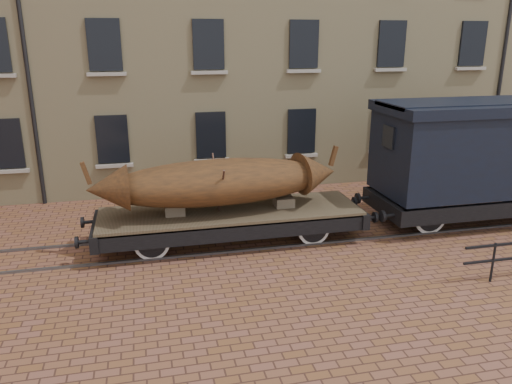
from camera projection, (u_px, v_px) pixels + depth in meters
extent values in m
plane|color=brown|center=(319.00, 234.00, 14.95)|extent=(90.00, 90.00, 0.00)
cube|color=beige|center=(312.00, 6.00, 22.81)|extent=(40.00, 10.00, 14.00)
cube|color=black|center=(5.00, 144.00, 16.86)|extent=(1.10, 0.12, 1.70)
cube|color=#A19A8F|center=(9.00, 171.00, 17.09)|extent=(1.30, 0.18, 0.12)
cube|color=black|center=(113.00, 139.00, 17.61)|extent=(1.10, 0.12, 1.70)
cube|color=#A19A8F|center=(115.00, 166.00, 17.84)|extent=(1.30, 0.18, 0.12)
cube|color=black|center=(211.00, 135.00, 18.37)|extent=(1.10, 0.12, 1.70)
cube|color=#A19A8F|center=(212.00, 160.00, 18.59)|extent=(1.30, 0.18, 0.12)
cube|color=black|center=(301.00, 131.00, 19.12)|extent=(1.10, 0.12, 1.70)
cube|color=#A19A8F|center=(301.00, 156.00, 19.35)|extent=(1.30, 0.18, 0.12)
cube|color=black|center=(385.00, 127.00, 19.87)|extent=(1.10, 0.12, 1.70)
cube|color=#A19A8F|center=(384.00, 151.00, 20.10)|extent=(1.30, 0.18, 0.12)
cube|color=black|center=(463.00, 124.00, 20.63)|extent=(1.10, 0.12, 1.70)
cube|color=#A19A8F|center=(461.00, 147.00, 20.85)|extent=(1.30, 0.18, 0.12)
cube|color=black|center=(104.00, 45.00, 16.66)|extent=(1.10, 0.12, 1.70)
cube|color=#A19A8F|center=(107.00, 74.00, 16.89)|extent=(1.30, 0.18, 0.12)
cube|color=black|center=(208.00, 44.00, 17.42)|extent=(1.10, 0.12, 1.70)
cube|color=#A19A8F|center=(209.00, 72.00, 17.64)|extent=(1.30, 0.18, 0.12)
cube|color=black|center=(304.00, 44.00, 18.17)|extent=(1.10, 0.12, 1.70)
cube|color=#A19A8F|center=(304.00, 71.00, 18.40)|extent=(1.30, 0.18, 0.12)
cube|color=black|center=(392.00, 44.00, 18.92)|extent=(1.10, 0.12, 1.70)
cube|color=#A19A8F|center=(390.00, 70.00, 19.15)|extent=(1.30, 0.18, 0.12)
cube|color=black|center=(473.00, 44.00, 19.68)|extent=(1.10, 0.12, 1.70)
cube|color=#A19A8F|center=(471.00, 68.00, 19.90)|extent=(1.30, 0.18, 0.12)
cylinder|color=black|center=(512.00, 1.00, 19.51)|extent=(0.14, 0.14, 14.00)
cube|color=#59595E|center=(328.00, 242.00, 14.27)|extent=(30.00, 0.08, 0.06)
cube|color=#59595E|center=(311.00, 225.00, 15.61)|extent=(30.00, 0.08, 0.06)
cylinder|color=black|center=(493.00, 262.00, 11.91)|extent=(0.06, 0.06, 1.00)
cube|color=brown|center=(231.00, 212.00, 14.10)|extent=(7.31, 2.14, 0.12)
cube|color=black|center=(238.00, 233.00, 13.24)|extent=(7.31, 0.16, 0.44)
cube|color=black|center=(225.00, 209.00, 15.09)|extent=(7.31, 0.16, 0.44)
cube|color=black|center=(97.00, 231.00, 13.38)|extent=(0.21, 2.24, 0.44)
cylinder|color=black|center=(84.00, 242.00, 12.64)|extent=(0.34, 0.10, 0.10)
cylinder|color=black|center=(77.00, 242.00, 12.61)|extent=(0.08, 0.31, 0.31)
cylinder|color=black|center=(89.00, 222.00, 14.00)|extent=(0.34, 0.10, 0.10)
cylinder|color=black|center=(82.00, 222.00, 13.97)|extent=(0.08, 0.31, 0.31)
cube|color=black|center=(351.00, 210.00, 14.96)|extent=(0.21, 2.24, 0.44)
cylinder|color=black|center=(370.00, 218.00, 14.33)|extent=(0.34, 0.10, 0.10)
cylinder|color=black|center=(375.00, 217.00, 14.37)|extent=(0.08, 0.31, 0.31)
cylinder|color=black|center=(349.00, 202.00, 15.69)|extent=(0.34, 0.10, 0.10)
cylinder|color=black|center=(354.00, 202.00, 15.73)|extent=(0.08, 0.31, 0.31)
cylinder|color=black|center=(151.00, 234.00, 13.75)|extent=(0.10, 1.85, 0.10)
cylinder|color=silver|center=(152.00, 244.00, 13.08)|extent=(0.94, 0.07, 0.94)
cylinder|color=black|center=(152.00, 244.00, 13.08)|extent=(0.77, 0.10, 0.77)
cube|color=black|center=(151.00, 237.00, 12.90)|extent=(0.88, 0.08, 0.10)
cylinder|color=silver|center=(150.00, 224.00, 14.42)|extent=(0.94, 0.07, 0.94)
cylinder|color=black|center=(150.00, 224.00, 14.42)|extent=(0.77, 0.10, 0.77)
cube|color=black|center=(150.00, 215.00, 14.46)|extent=(0.88, 0.08, 0.10)
cylinder|color=black|center=(306.00, 221.00, 14.71)|extent=(0.10, 1.85, 0.10)
cylinder|color=silver|center=(314.00, 229.00, 14.04)|extent=(0.94, 0.07, 0.94)
cylinder|color=black|center=(314.00, 229.00, 14.04)|extent=(0.77, 0.10, 0.77)
cube|color=black|center=(315.00, 223.00, 13.87)|extent=(0.88, 0.08, 0.10)
cylinder|color=silver|center=(298.00, 213.00, 15.38)|extent=(0.94, 0.07, 0.94)
cylinder|color=black|center=(298.00, 213.00, 15.38)|extent=(0.77, 0.10, 0.77)
cube|color=black|center=(297.00, 204.00, 15.42)|extent=(0.88, 0.08, 0.10)
cube|color=black|center=(231.00, 225.00, 14.21)|extent=(3.90, 0.06, 0.06)
cube|color=brown|center=(175.00, 210.00, 13.70)|extent=(0.54, 0.49, 0.27)
cube|color=brown|center=(284.00, 202.00, 14.38)|extent=(0.54, 0.49, 0.27)
ellipsoid|color=brown|center=(218.00, 182.00, 13.76)|extent=(6.32, 2.28, 1.24)
cone|color=brown|center=(107.00, 189.00, 12.95)|extent=(1.14, 1.24, 1.18)
cube|color=brown|center=(86.00, 173.00, 12.68)|extent=(0.25, 0.14, 0.60)
cone|color=brown|center=(317.00, 172.00, 14.53)|extent=(1.14, 1.24, 1.18)
cube|color=brown|center=(333.00, 156.00, 14.52)|extent=(0.25, 0.14, 0.60)
cylinder|color=#4A3229|center=(221.00, 192.00, 13.33)|extent=(0.05, 1.06, 1.47)
cylinder|color=#4A3229|center=(216.00, 182.00, 14.26)|extent=(0.05, 1.06, 1.47)
cube|color=black|center=(501.00, 210.00, 14.77)|extent=(6.37, 0.17, 0.48)
cube|color=black|center=(454.00, 188.00, 16.94)|extent=(6.37, 0.17, 0.48)
cube|color=black|center=(384.00, 206.00, 15.17)|extent=(0.23, 2.55, 0.48)
cylinder|color=black|center=(382.00, 216.00, 14.28)|extent=(0.08, 0.34, 0.34)
cylinder|color=black|center=(358.00, 198.00, 15.86)|extent=(0.08, 0.34, 0.34)
cylinder|color=black|center=(418.00, 210.00, 15.49)|extent=(0.11, 2.02, 0.11)
cylinder|color=silver|center=(431.00, 218.00, 14.82)|extent=(1.02, 0.07, 1.02)
cylinder|color=black|center=(431.00, 218.00, 14.82)|extent=(0.84, 0.11, 0.84)
cylinder|color=silver|center=(406.00, 203.00, 16.16)|extent=(1.02, 0.07, 1.02)
cylinder|color=black|center=(406.00, 203.00, 16.16)|extent=(0.84, 0.11, 0.84)
cube|color=black|center=(482.00, 151.00, 15.40)|extent=(6.37, 2.55, 2.44)
cube|color=black|center=(489.00, 106.00, 14.99)|extent=(6.56, 2.70, 0.30)
cube|color=black|center=(489.00, 103.00, 14.96)|extent=(6.56, 1.81, 0.13)
cube|color=black|center=(389.00, 137.00, 14.53)|extent=(0.08, 0.64, 0.64)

